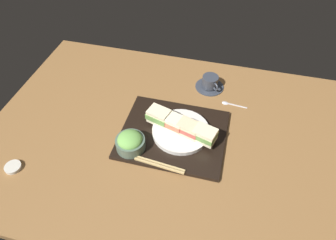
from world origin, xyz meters
The scene contains 12 objects.
ground_plane centered at (0.00, 0.00, -1.50)cm, with size 140.00×100.00×3.00cm, color brown.
serving_tray centered at (2.60, -0.37, 0.75)cm, with size 39.43×32.87×1.50cm, color black.
sandwich_plate centered at (5.33, 0.86, 2.38)cm, with size 21.80×21.80×1.77cm, color silver.
sandwich_nearmost centered at (-3.94, 3.33, 5.94)cm, with size 9.94×8.38×5.35cm.
sandwich_inner_near centered at (2.24, 1.68, 5.67)cm, with size 9.56×8.26×4.81cm.
sandwich_inner_far centered at (8.42, 0.03, 5.72)cm, with size 9.85×8.11×4.91cm.
sandwich_farmost centered at (14.59, -1.62, 5.81)cm, with size 9.36×8.08×5.09cm.
salad_bowl centered at (-10.79, -10.47, 4.67)cm, with size 10.66×10.66×6.86cm.
chopsticks_pair centered at (1.35, -15.49, 1.85)cm, with size 18.40×3.40×0.70cm.
coffee_cup centered at (11.84, 31.32, 2.48)cm, with size 12.64×12.64×5.82cm.
small_sauce_dish centered at (-48.24, -28.17, 0.61)cm, with size 5.71×5.71×1.23cm, color beige.
teaspoon centered at (21.45, 22.63, 0.35)cm, with size 10.81×2.26×0.80cm.
Camera 1 is at (18.38, -70.92, 87.76)cm, focal length 31.64 mm.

